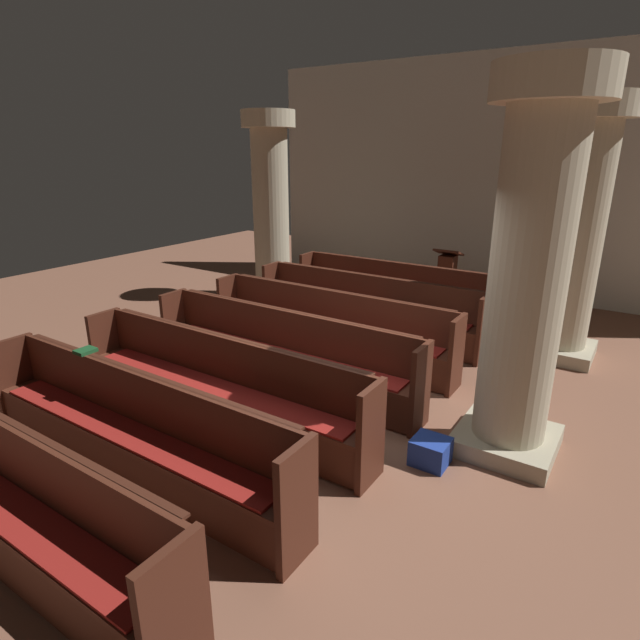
{
  "coord_description": "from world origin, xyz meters",
  "views": [
    {
      "loc": [
        2.63,
        -4.29,
        2.81
      ],
      "look_at": [
        -0.72,
        0.8,
        0.75
      ],
      "focal_mm": 28.66,
      "sensor_mm": 36.0,
      "label": 1
    }
  ],
  "objects": [
    {
      "name": "pew_row_1",
      "position": [
        -0.92,
        2.39,
        0.5
      ],
      "size": [
        3.7,
        0.46,
        0.95
      ],
      "color": "#4C2316",
      "rests_on": "ground"
    },
    {
      "name": "pew_row_5",
      "position": [
        -0.92,
        -1.92,
        0.5
      ],
      "size": [
        3.7,
        0.47,
        0.95
      ],
      "color": "#4C2316",
      "rests_on": "ground"
    },
    {
      "name": "ground_plane",
      "position": [
        0.0,
        0.0,
        0.0
      ],
      "size": [
        19.2,
        19.2,
        0.0
      ],
      "primitive_type": "plane",
      "color": "brown"
    },
    {
      "name": "pew_row_6",
      "position": [
        -0.92,
        -3.0,
        0.5
      ],
      "size": [
        3.7,
        0.46,
        0.95
      ],
      "color": "#4C2316",
      "rests_on": "ground"
    },
    {
      "name": "pew_row_2",
      "position": [
        -0.92,
        1.32,
        0.5
      ],
      "size": [
        3.7,
        0.47,
        0.95
      ],
      "color": "#4C2316",
      "rests_on": "ground"
    },
    {
      "name": "lectern",
      "position": [
        -0.45,
        4.65,
        0.45
      ],
      "size": [
        0.48,
        0.45,
        1.08
      ],
      "color": "#411E13",
      "rests_on": "ground"
    },
    {
      "name": "pillar_far_side",
      "position": [
        -3.55,
        3.41,
        1.8
      ],
      "size": [
        0.98,
        0.98,
        3.46
      ],
      "color": "tan",
      "rests_on": "ground"
    },
    {
      "name": "hymn_book",
      "position": [
        -1.74,
        -1.74,
        0.97
      ],
      "size": [
        0.15,
        0.18,
        0.04
      ],
      "primitive_type": "cube",
      "color": "#194723",
      "rests_on": "pew_row_5"
    },
    {
      "name": "back_wall",
      "position": [
        0.0,
        6.08,
        2.25
      ],
      "size": [
        10.0,
        0.16,
        4.5
      ],
      "primitive_type": "cube",
      "color": "beige",
      "rests_on": "ground"
    },
    {
      "name": "pillar_aisle_side",
      "position": [
        1.76,
        3.21,
        1.8
      ],
      "size": [
        0.98,
        0.98,
        3.46
      ],
      "color": "tan",
      "rests_on": "ground"
    },
    {
      "name": "pew_row_0",
      "position": [
        -0.92,
        3.47,
        0.5
      ],
      "size": [
        3.7,
        0.46,
        0.95
      ],
      "color": "#4C2316",
      "rests_on": "ground"
    },
    {
      "name": "pew_row_4",
      "position": [
        -0.92,
        -0.84,
        0.5
      ],
      "size": [
        3.7,
        0.46,
        0.95
      ],
      "color": "#4C2316",
      "rests_on": "ground"
    },
    {
      "name": "kneeler_box_blue",
      "position": [
        1.23,
        -0.29,
        0.13
      ],
      "size": [
        0.33,
        0.31,
        0.25
      ],
      "primitive_type": "cube",
      "color": "navy",
      "rests_on": "ground"
    },
    {
      "name": "pew_row_3",
      "position": [
        -0.92,
        0.24,
        0.5
      ],
      "size": [
        3.7,
        0.46,
        0.95
      ],
      "color": "#4C2316",
      "rests_on": "ground"
    },
    {
      "name": "pillar_aisle_rear",
      "position": [
        1.76,
        0.36,
        1.8
      ],
      "size": [
        0.98,
        0.98,
        3.46
      ],
      "color": "tan",
      "rests_on": "ground"
    }
  ]
}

